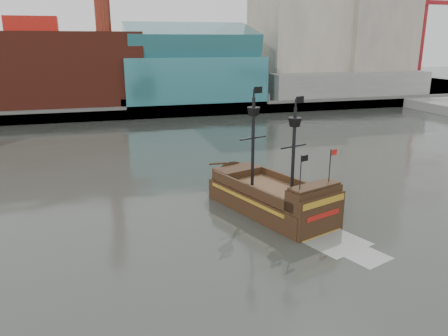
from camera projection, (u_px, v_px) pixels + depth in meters
name	position (u px, v px, depth m)	size (l,w,h in m)	color
ground	(260.00, 260.00, 31.59)	(400.00, 400.00, 0.00)	#292C27
promenade_far	(138.00, 96.00, 116.13)	(220.00, 60.00, 2.00)	slate
seawall	(152.00, 112.00, 88.84)	(220.00, 1.00, 2.60)	#4C4C49
skyline	(158.00, 0.00, 104.04)	(149.00, 45.00, 62.00)	brown
crane_a	(420.00, 26.00, 122.79)	(22.50, 4.00, 32.25)	slate
crane_b	(423.00, 40.00, 135.56)	(19.10, 4.00, 26.25)	slate
pirate_ship	(272.00, 201.00, 40.21)	(9.87, 17.00, 12.21)	black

